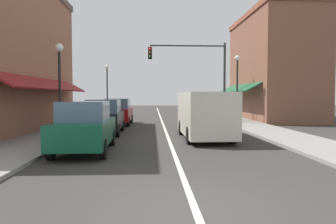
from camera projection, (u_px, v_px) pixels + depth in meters
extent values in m
plane|color=#33302D|center=(162.00, 122.00, 23.44)|extent=(80.00, 80.00, 0.00)
cube|color=gray|center=(88.00, 122.00, 23.17)|extent=(2.60, 56.00, 0.12)
cube|color=gray|center=(235.00, 121.00, 23.71)|extent=(2.60, 56.00, 0.12)
cube|color=silver|center=(162.00, 122.00, 23.44)|extent=(0.14, 52.00, 0.01)
cube|color=slate|center=(39.00, 106.00, 17.04)|extent=(0.08, 10.64, 1.80)
cube|color=maroon|center=(50.00, 84.00, 17.01)|extent=(1.27, 11.76, 0.73)
cube|color=slate|center=(12.00, 4.00, 13.74)|extent=(0.08, 1.10, 1.30)
cube|color=slate|center=(55.00, 33.00, 19.88)|extent=(0.08, 1.10, 1.30)
cube|color=brown|center=(273.00, 70.00, 25.68)|extent=(4.61, 10.00, 8.15)
cube|color=brown|center=(274.00, 17.00, 25.46)|extent=(4.81, 10.20, 0.40)
cube|color=slate|center=(245.00, 103.00, 25.71)|extent=(0.08, 7.60, 1.80)
cube|color=#194C2D|center=(238.00, 88.00, 25.61)|extent=(1.27, 8.40, 0.73)
cube|color=slate|center=(255.00, 43.00, 23.28)|extent=(0.08, 1.10, 1.30)
cube|color=slate|center=(239.00, 51.00, 27.67)|extent=(0.08, 1.10, 1.30)
cube|color=#0F4C33|center=(85.00, 132.00, 10.99)|extent=(1.82, 4.14, 0.80)
cube|color=slate|center=(84.00, 111.00, 10.85)|extent=(1.57, 2.04, 0.66)
cylinder|color=black|center=(71.00, 138.00, 12.30)|extent=(0.22, 0.62, 0.62)
cylinder|color=black|center=(112.00, 138.00, 12.42)|extent=(0.22, 0.62, 0.62)
cylinder|color=black|center=(51.00, 150.00, 9.60)|extent=(0.22, 0.62, 0.62)
cylinder|color=black|center=(103.00, 149.00, 9.72)|extent=(0.22, 0.62, 0.62)
cube|color=black|center=(104.00, 120.00, 16.22)|extent=(1.77, 4.12, 0.80)
cube|color=slate|center=(104.00, 106.00, 16.09)|extent=(1.55, 2.02, 0.66)
cylinder|color=black|center=(94.00, 125.00, 17.54)|extent=(0.21, 0.62, 0.62)
cylinder|color=black|center=(122.00, 125.00, 17.64)|extent=(0.21, 0.62, 0.62)
cylinder|color=black|center=(84.00, 131.00, 14.85)|extent=(0.21, 0.62, 0.62)
cylinder|color=black|center=(117.00, 131.00, 14.95)|extent=(0.21, 0.62, 0.62)
cube|color=maroon|center=(118.00, 114.00, 21.30)|extent=(1.76, 4.12, 0.80)
cube|color=slate|center=(118.00, 104.00, 21.16)|extent=(1.54, 2.02, 0.66)
cylinder|color=black|center=(109.00, 119.00, 22.64)|extent=(0.21, 0.62, 0.62)
cylinder|color=black|center=(131.00, 119.00, 22.70)|extent=(0.21, 0.62, 0.62)
cylinder|color=black|center=(103.00, 122.00, 19.94)|extent=(0.21, 0.62, 0.62)
cylinder|color=black|center=(128.00, 122.00, 20.00)|extent=(0.21, 0.62, 0.62)
cube|color=beige|center=(204.00, 113.00, 14.30)|extent=(2.03, 5.03, 1.90)
cube|color=slate|center=(196.00, 103.00, 16.67)|extent=(1.73, 0.30, 0.84)
cube|color=black|center=(196.00, 123.00, 16.91)|extent=(1.86, 0.23, 0.24)
cylinder|color=black|center=(182.00, 128.00, 15.83)|extent=(0.25, 0.72, 0.72)
cylinder|color=black|center=(216.00, 127.00, 15.94)|extent=(0.25, 0.72, 0.72)
cylinder|color=black|center=(190.00, 135.00, 12.74)|extent=(0.25, 0.72, 0.72)
cylinder|color=black|center=(233.00, 135.00, 12.85)|extent=(0.25, 0.72, 0.72)
cylinder|color=#333333|center=(224.00, 82.00, 24.12)|extent=(0.18, 0.18, 6.00)
cylinder|color=#333333|center=(188.00, 46.00, 23.84)|extent=(5.70, 0.12, 0.12)
cube|color=black|center=(150.00, 53.00, 23.55)|extent=(0.30, 0.24, 0.90)
sphere|color=red|center=(150.00, 49.00, 23.40)|extent=(0.20, 0.20, 0.20)
sphere|color=#3D2D0C|center=(150.00, 53.00, 23.42)|extent=(0.20, 0.20, 0.20)
sphere|color=#0C3316|center=(150.00, 57.00, 23.43)|extent=(0.20, 0.20, 0.20)
cylinder|color=black|center=(60.00, 96.00, 14.07)|extent=(0.12, 0.12, 3.93)
sphere|color=white|center=(59.00, 47.00, 13.96)|extent=(0.36, 0.36, 0.36)
cylinder|color=black|center=(237.00, 92.00, 21.71)|extent=(0.12, 0.12, 4.37)
sphere|color=white|center=(237.00, 58.00, 21.59)|extent=(0.36, 0.36, 0.36)
cylinder|color=black|center=(107.00, 93.00, 29.02)|extent=(0.12, 0.12, 4.43)
sphere|color=white|center=(107.00, 67.00, 28.90)|extent=(0.36, 0.36, 0.36)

